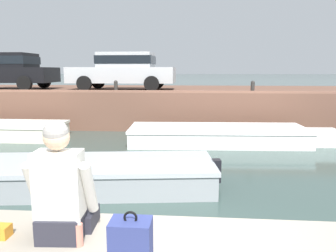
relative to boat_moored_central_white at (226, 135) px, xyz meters
name	(u,v)px	position (x,y,z in m)	size (l,w,h in m)	color
ground_plane	(192,169)	(-1.04, -2.80, -0.26)	(400.00, 400.00, 0.00)	#384C47
far_quay_wall	(194,105)	(-1.04, 4.77, 0.47)	(60.00, 6.00, 1.47)	brown
far_wall_coping	(194,92)	(-1.04, 1.89, 1.24)	(60.00, 0.24, 0.08)	brown
boat_moored_central_white	(226,135)	(0.00, 0.00, 0.00)	(6.60, 2.15, 0.53)	white
motorboat_passing	(82,175)	(-3.16, -4.25, 0.01)	(5.72, 2.18, 1.02)	#93999E
car_leftmost_black	(6,70)	(-9.17, 3.54, 2.05)	(4.29, 2.07, 1.54)	black
car_left_inner_silver	(124,70)	(-3.97, 3.53, 2.05)	(4.39, 2.04, 1.54)	#B7BABC
mooring_bollard_mid	(116,86)	(-3.97, 2.02, 1.44)	(0.15, 0.15, 0.44)	#2D2B28
mooring_bollard_east	(253,86)	(1.11, 2.02, 1.44)	(0.15, 0.15, 0.44)	#2D2B28
person_seated_left	(62,192)	(-2.04, -7.80, 1.06)	(0.55, 0.54, 0.97)	#282833
bottle_drink	(79,234)	(-1.86, -7.94, 0.78)	(0.06, 0.06, 0.20)	#E07F6B
backpack_on_ledge	(131,244)	(-1.41, -8.17, 0.85)	(0.28, 0.24, 0.41)	navy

